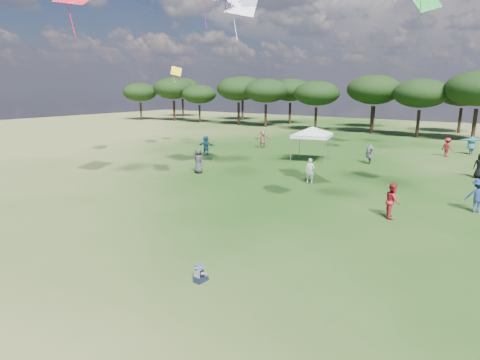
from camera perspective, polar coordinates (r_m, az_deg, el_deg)
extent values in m
plane|color=#254916|center=(11.58, -14.20, -17.64)|extent=(140.00, 140.00, 0.00)
cylinder|color=black|center=(75.39, -13.91, 9.46)|extent=(0.35, 0.35, 3.09)
ellipsoid|color=black|center=(75.27, -14.06, 12.04)|extent=(6.01, 6.01, 3.24)
cylinder|color=black|center=(72.23, -9.34, 9.69)|extent=(0.40, 0.40, 3.51)
ellipsoid|color=black|center=(72.11, -9.45, 12.75)|extent=(6.82, 6.82, 3.68)
cylinder|color=black|center=(68.27, -5.77, 9.35)|extent=(0.33, 0.33, 2.92)
ellipsoid|color=black|center=(68.14, -5.83, 12.05)|extent=(5.67, 5.67, 3.06)
cylinder|color=black|center=(63.52, -0.20, 9.40)|extent=(0.40, 0.40, 3.49)
ellipsoid|color=black|center=(63.38, -0.20, 12.87)|extent=(6.79, 6.79, 3.66)
cylinder|color=black|center=(60.45, 3.67, 9.10)|extent=(0.38, 0.38, 3.32)
ellipsoid|color=black|center=(60.31, 3.72, 12.56)|extent=(6.44, 6.44, 3.47)
cylinder|color=black|center=(55.85, 10.71, 8.49)|extent=(0.36, 0.36, 3.14)
ellipsoid|color=black|center=(55.69, 10.86, 12.03)|extent=(6.11, 6.11, 3.29)
cylinder|color=black|center=(54.70, 18.24, 8.14)|extent=(0.40, 0.40, 3.46)
ellipsoid|color=black|center=(54.55, 18.53, 12.12)|extent=(6.73, 6.73, 3.63)
cylinder|color=black|center=(52.13, 23.97, 7.32)|extent=(0.37, 0.37, 3.21)
ellipsoid|color=black|center=(51.97, 24.33, 11.19)|extent=(6.24, 6.24, 3.36)
cylinder|color=black|center=(50.83, 30.34, 6.74)|extent=(0.41, 0.41, 3.56)
ellipsoid|color=black|center=(50.67, 30.86, 11.12)|extent=(6.91, 6.91, 3.73)
cylinder|color=black|center=(82.72, -8.13, 10.16)|extent=(0.41, 0.41, 3.56)
ellipsoid|color=black|center=(82.62, -8.22, 12.87)|extent=(6.92, 6.92, 3.73)
cylinder|color=black|center=(73.15, 0.37, 9.94)|extent=(0.41, 0.41, 3.62)
ellipsoid|color=black|center=(73.04, 0.37, 13.06)|extent=(7.03, 7.03, 3.79)
cylinder|color=black|center=(65.85, 7.10, 9.38)|extent=(0.39, 0.39, 3.37)
ellipsoid|color=black|center=(65.72, 7.20, 12.61)|extent=(6.54, 6.54, 3.53)
cylinder|color=black|center=(62.49, 18.44, 8.50)|extent=(0.36, 0.36, 3.11)
ellipsoid|color=black|center=(62.35, 18.67, 11.64)|extent=(6.05, 6.05, 3.26)
cylinder|color=black|center=(59.37, 28.78, 7.40)|extent=(0.37, 0.37, 3.20)
ellipsoid|color=black|center=(59.23, 29.16, 10.78)|extent=(6.21, 6.21, 3.35)
cylinder|color=gray|center=(31.63, 7.23, 4.29)|extent=(0.06, 0.06, 2.12)
cylinder|color=gray|center=(31.04, 12.00, 3.94)|extent=(0.06, 0.06, 2.12)
cylinder|color=gray|center=(34.19, 8.45, 4.91)|extent=(0.06, 0.06, 2.12)
cylinder|color=gray|center=(33.64, 12.87, 4.59)|extent=(0.06, 0.06, 2.12)
cube|color=white|center=(32.46, 10.21, 6.21)|extent=(3.39, 3.39, 0.25)
pyramid|color=white|center=(32.39, 10.26, 7.48)|extent=(5.63, 5.63, 0.60)
cube|color=black|center=(12.70, -5.85, -13.88)|extent=(0.26, 0.26, 0.20)
cube|color=black|center=(12.89, -5.56, -13.67)|extent=(0.10, 0.23, 0.10)
cube|color=black|center=(12.79, -4.97, -13.89)|extent=(0.10, 0.23, 0.10)
cube|color=white|center=(12.60, -5.87, -13.02)|extent=(0.25, 0.18, 0.25)
cylinder|color=white|center=(12.75, -6.18, -12.72)|extent=(0.09, 0.25, 0.15)
cylinder|color=white|center=(12.55, -5.12, -13.12)|extent=(0.09, 0.25, 0.15)
sphere|color=#E0B293|center=(12.53, -5.89, -12.31)|extent=(0.17, 0.17, 0.17)
cone|color=#5073BC|center=(12.51, -5.89, -12.15)|extent=(0.29, 0.29, 0.03)
cylinder|color=#5073BC|center=(12.50, -5.90, -11.98)|extent=(0.19, 0.19, 0.07)
imported|color=navy|center=(22.10, 30.72, -1.94)|extent=(1.13, 0.76, 1.63)
imported|color=white|center=(25.27, 9.94, 1.31)|extent=(0.65, 0.53, 1.54)
imported|color=#333237|center=(27.87, -5.94, 2.76)|extent=(0.96, 0.73, 1.75)
imported|color=#245A6D|center=(34.92, -4.85, 4.87)|extent=(1.68, 0.74, 1.75)
imported|color=#9F7056|center=(39.25, 3.24, 5.85)|extent=(1.54, 1.60, 1.82)
imported|color=#A81C27|center=(19.46, 20.87, -2.79)|extent=(0.85, 0.95, 1.62)
imported|color=maroon|center=(38.67, 27.38, 4.16)|extent=(1.21, 1.11, 1.64)
imported|color=#225168|center=(41.01, 30.04, 4.32)|extent=(2.07, 1.47, 1.67)
imported|color=#515156|center=(32.69, 17.90, 3.55)|extent=(1.52, 1.86, 1.55)
imported|color=black|center=(30.48, 30.97, 1.74)|extent=(0.87, 0.63, 1.65)
plane|color=white|center=(25.38, 0.19, 23.82)|extent=(2.56, 2.76, 1.89)
plane|color=yellow|center=(40.75, -9.06, 15.06)|extent=(1.45, 1.70, 1.07)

